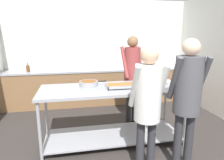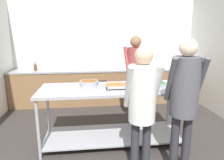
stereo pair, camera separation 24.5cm
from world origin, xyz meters
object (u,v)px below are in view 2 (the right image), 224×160
serving_tray_roast (152,85)px  guest_serving_right (184,93)px  serving_tray_vegetables (121,86)px  sauce_pan (89,83)px  cook_behind_counter (135,70)px  guest_serving_left (142,99)px  plate_stack (64,88)px  water_bottle (35,67)px

serving_tray_roast → guest_serving_right: bearing=-81.1°
serving_tray_vegetables → guest_serving_right: 1.04m
sauce_pan → guest_serving_right: (1.14, -1.02, 0.09)m
serving_tray_vegetables → cook_behind_counter: bearing=61.4°
sauce_pan → guest_serving_right: 1.54m
guest_serving_left → cook_behind_counter: size_ratio=0.94×
plate_stack → sauce_pan: bearing=28.3°
serving_tray_roast → water_bottle: 2.98m
cook_behind_counter → guest_serving_right: bearing=-80.5°
serving_tray_roast → serving_tray_vegetables: bearing=-175.8°
serving_tray_roast → water_bottle: (-2.29, 1.91, 0.03)m
serving_tray_vegetables → water_bottle: (-1.78, 1.95, 0.03)m
serving_tray_roast → cook_behind_counter: cook_behind_counter is taller
cook_behind_counter → water_bottle: (-2.17, 1.24, -0.09)m
serving_tray_vegetables → guest_serving_left: guest_serving_left is taller
serving_tray_roast → guest_serving_right: (0.13, -0.85, 0.11)m
guest_serving_right → water_bottle: 3.68m
cook_behind_counter → serving_tray_roast: bearing=-79.8°
plate_stack → water_bottle: water_bottle is taller
serving_tray_vegetables → cook_behind_counter: 0.82m
serving_tray_roast → water_bottle: size_ratio=2.13×
water_bottle → guest_serving_right: bearing=-48.7°
water_bottle → plate_stack: bearing=-65.1°
sauce_pan → serving_tray_roast: (1.01, -0.17, -0.02)m
guest_serving_left → plate_stack: bearing=140.2°
serving_tray_roast → guest_serving_right: guest_serving_right is taller
guest_serving_right → water_bottle: bearing=131.3°
guest_serving_right → serving_tray_roast: bearing=98.9°
sauce_pan → water_bottle: size_ratio=2.06×
plate_stack → sauce_pan: 0.43m
guest_serving_left → water_bottle: (-1.90, 2.78, -0.02)m
serving_tray_vegetables → water_bottle: size_ratio=2.23×
cook_behind_counter → sauce_pan: bearing=-150.6°
sauce_pan → guest_serving_left: (0.62, -1.04, 0.04)m
sauce_pan → guest_serving_right: size_ratio=0.26×
plate_stack → cook_behind_counter: bearing=29.1°
sauce_pan → serving_tray_roast: 1.02m
plate_stack → guest_serving_left: guest_serving_left is taller
sauce_pan → cook_behind_counter: bearing=29.4°
serving_tray_roast → water_bottle: bearing=140.2°
guest_serving_left → water_bottle: size_ratio=7.50×
serving_tray_vegetables → plate_stack: bearing=179.7°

